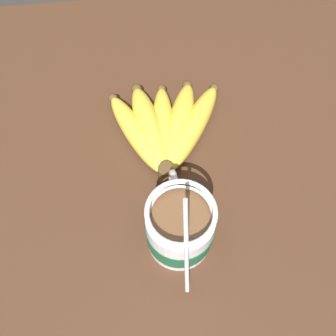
% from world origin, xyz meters
% --- Properties ---
extents(table, '(0.95, 0.95, 0.03)m').
position_xyz_m(table, '(0.00, 0.00, 0.01)').
color(table, '#422819').
rests_on(table, ground).
extents(coffee_mug, '(0.15, 0.08, 0.15)m').
position_xyz_m(coffee_mug, '(-0.03, 0.02, 0.07)').
color(coffee_mug, silver).
rests_on(coffee_mug, table).
extents(banana_bunch, '(0.18, 0.19, 0.04)m').
position_xyz_m(banana_bunch, '(0.14, 0.02, 0.05)').
color(banana_bunch, '#4C381E').
rests_on(banana_bunch, table).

